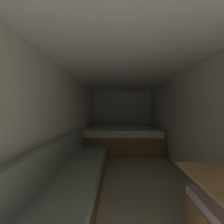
% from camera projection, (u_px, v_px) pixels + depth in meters
% --- Properties ---
extents(ground_plane, '(7.46, 7.46, 0.00)m').
position_uv_depth(ground_plane, '(126.00, 173.00, 2.68)').
color(ground_plane, '#A39984').
extents(wall_back, '(2.47, 0.05, 2.06)m').
position_uv_depth(wall_back, '(121.00, 116.00, 5.42)').
color(wall_back, silver).
rests_on(wall_back, ground).
extents(wall_left, '(0.05, 5.46, 2.06)m').
position_uv_depth(wall_left, '(67.00, 122.00, 2.71)').
color(wall_left, silver).
rests_on(wall_left, ground).
extents(wall_right, '(0.05, 5.46, 2.06)m').
position_uv_depth(wall_right, '(187.00, 122.00, 2.62)').
color(wall_right, silver).
rests_on(wall_right, ground).
extents(ceiling_slab, '(2.47, 5.46, 0.05)m').
position_uv_depth(ceiling_slab, '(126.00, 70.00, 2.65)').
color(ceiling_slab, white).
rests_on(ceiling_slab, wall_left).
extents(bed, '(2.25, 1.80, 0.84)m').
position_uv_depth(bed, '(122.00, 137.00, 4.46)').
color(bed, brown).
rests_on(bed, ground).
extents(sofa_left, '(0.75, 3.05, 0.80)m').
position_uv_depth(sofa_left, '(69.00, 183.00, 1.86)').
color(sofa_left, brown).
rests_on(sofa_left, ground).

